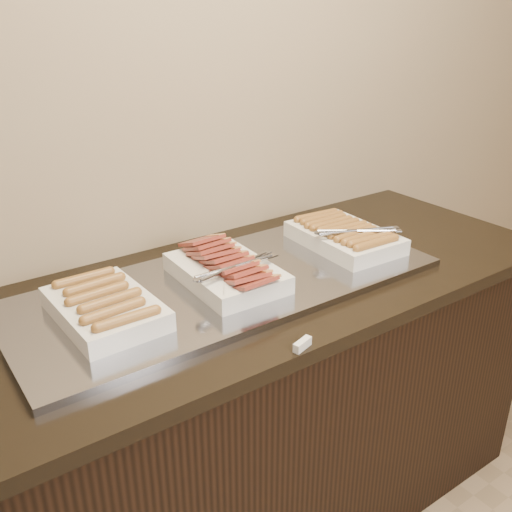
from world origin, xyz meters
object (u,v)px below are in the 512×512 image
(warming_tray, at_px, (228,284))
(dish_left, at_px, (105,307))
(dish_center, at_px, (227,270))
(counter, at_px, (236,413))
(dish_right, at_px, (345,235))

(warming_tray, xyz_separation_m, dish_left, (-0.35, 0.00, 0.04))
(dish_center, bearing_deg, dish_left, -179.12)
(counter, bearing_deg, dish_right, -0.55)
(counter, distance_m, warming_tray, 0.46)
(counter, xyz_separation_m, dish_left, (-0.37, 0.00, 0.50))
(warming_tray, relative_size, dish_right, 3.42)
(counter, bearing_deg, warming_tray, 180.00)
(dish_left, bearing_deg, dish_center, -2.62)
(counter, height_order, warming_tray, warming_tray)
(counter, xyz_separation_m, warming_tray, (-0.02, 0.00, 0.46))
(dish_center, bearing_deg, counter, 11.38)
(counter, bearing_deg, dish_left, 180.00)
(warming_tray, height_order, dish_center, dish_center)
(counter, height_order, dish_right, dish_right)
(dish_left, height_order, dish_center, dish_center)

